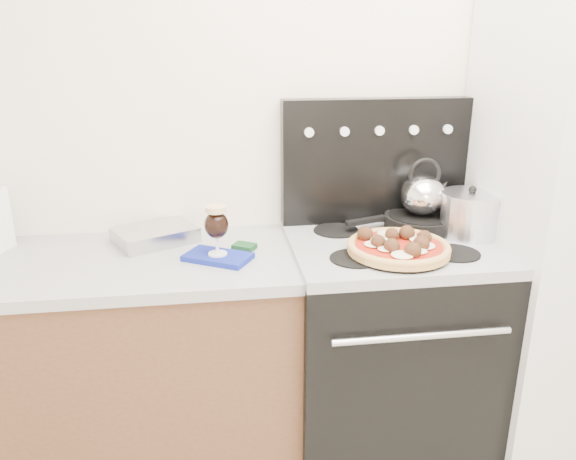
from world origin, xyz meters
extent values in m
cube|color=white|center=(0.00, 1.50, 1.25)|extent=(3.50, 0.01, 2.50)
cube|color=brown|center=(-1.02, 1.20, 0.43)|extent=(1.45, 0.60, 0.86)
cube|color=#AFAFB4|center=(-1.02, 1.20, 0.88)|extent=(1.48, 0.63, 0.04)
cube|color=black|center=(0.08, 1.18, 0.44)|extent=(0.76, 0.65, 0.88)
cube|color=#ADADB2|center=(0.08, 1.18, 0.90)|extent=(0.76, 0.65, 0.04)
cube|color=black|center=(0.08, 1.45, 1.17)|extent=(0.76, 0.08, 0.50)
cube|color=silver|center=(0.78, 1.15, 0.95)|extent=(0.64, 0.68, 1.90)
cube|color=silver|center=(-0.80, 1.36, 0.93)|extent=(0.35, 0.32, 0.06)
cube|color=#152299|center=(-0.57, 1.14, 0.91)|extent=(0.26, 0.23, 0.02)
cylinder|color=black|center=(0.06, 1.04, 0.93)|extent=(0.36, 0.36, 0.01)
cylinder|color=black|center=(0.24, 1.32, 0.95)|extent=(0.37, 0.37, 0.05)
cylinder|color=silver|center=(0.39, 1.20, 1.00)|extent=(0.25, 0.25, 0.16)
camera|label=1|loc=(-0.59, -0.72, 1.65)|focal=35.00mm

